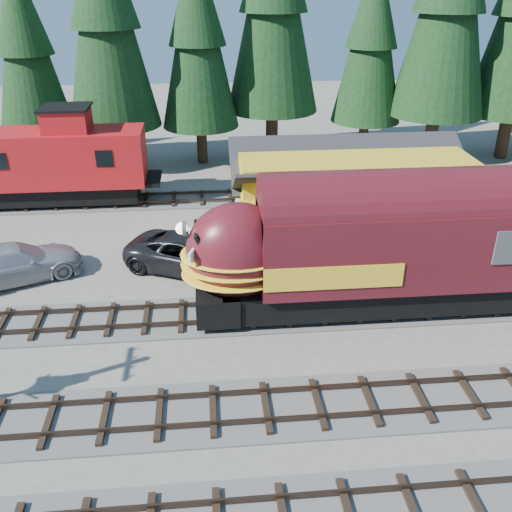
{
  "coord_description": "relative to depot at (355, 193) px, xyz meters",
  "views": [
    {
      "loc": [
        -7.72,
        -16.84,
        13.48
      ],
      "look_at": [
        -5.78,
        4.0,
        2.86
      ],
      "focal_mm": 40.0,
      "sensor_mm": 36.0,
      "label": 1
    }
  ],
  "objects": [
    {
      "name": "ground",
      "position": [
        0.0,
        -10.5,
        -2.96
      ],
      "size": [
        120.0,
        120.0,
        0.0
      ],
      "primitive_type": "plane",
      "color": "#6B665B",
      "rests_on": "ground"
    },
    {
      "name": "track_spur",
      "position": [
        -10.0,
        7.5,
        -2.9
      ],
      "size": [
        32.0,
        3.2,
        0.33
      ],
      "color": "#4C4947",
      "rests_on": "ground"
    },
    {
      "name": "depot",
      "position": [
        0.0,
        0.0,
        0.0
      ],
      "size": [
        12.8,
        7.0,
        5.3
      ],
      "color": "yellow",
      "rests_on": "ground"
    },
    {
      "name": "conifer_backdrop",
      "position": [
        9.35,
        13.49,
        7.64
      ],
      "size": [
        79.74,
        23.82,
        17.29
      ],
      "color": "black",
      "rests_on": "ground"
    },
    {
      "name": "locomotive",
      "position": [
        -0.26,
        -6.5,
        -0.16
      ],
      "size": [
        17.84,
        3.55,
        4.85
      ],
      "color": "black",
      "rests_on": "ground"
    },
    {
      "name": "caboose",
      "position": [
        -16.86,
        7.5,
        -0.16
      ],
      "size": [
        11.0,
        3.19,
        5.72
      ],
      "color": "black",
      "rests_on": "ground"
    },
    {
      "name": "pickup_truck_a",
      "position": [
        -8.58,
        -2.13,
        -2.07
      ],
      "size": [
        7.1,
        5.42,
        1.79
      ],
      "primitive_type": "imported",
      "rotation": [
        0.0,
        0.0,
        1.13
      ],
      "color": "black",
      "rests_on": "ground"
    },
    {
      "name": "pickup_truck_b",
      "position": [
        -16.97,
        -2.33,
        -2.06
      ],
      "size": [
        6.72,
        4.85,
        1.81
      ],
      "primitive_type": "imported",
      "rotation": [
        0.0,
        0.0,
        1.99
      ],
      "color": "#A8ABB0",
      "rests_on": "ground"
    }
  ]
}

